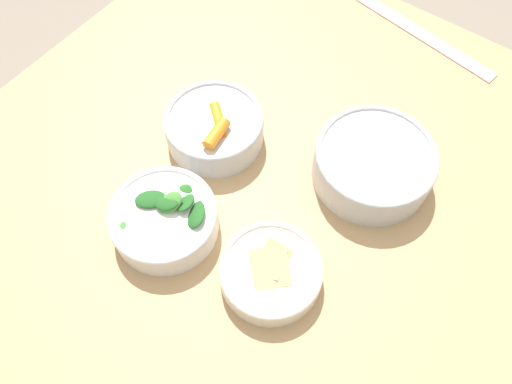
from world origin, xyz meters
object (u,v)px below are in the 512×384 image
at_px(bowl_cookies, 271,272).
at_px(ruler, 423,35).
at_px(bowl_beans_hotdog, 373,165).
at_px(bowl_carrots, 215,127).
at_px(bowl_greens, 165,218).

bearing_deg(bowl_cookies, ruler, 94.56).
xyz_separation_m(bowl_beans_hotdog, bowl_cookies, (-0.03, -0.24, -0.01)).
bearing_deg(ruler, bowl_carrots, -111.86).
distance_m(bowl_greens, ruler, 0.62).
relative_size(bowl_carrots, ruler, 0.51).
xyz_separation_m(bowl_greens, bowl_cookies, (0.18, 0.03, -0.01)).
bearing_deg(bowl_greens, bowl_beans_hotdog, 52.33).
bearing_deg(bowl_beans_hotdog, bowl_greens, -127.67).
distance_m(bowl_greens, bowl_cookies, 0.18).
xyz_separation_m(bowl_carrots, ruler, (0.17, 0.43, -0.03)).
height_order(bowl_carrots, bowl_greens, bowl_greens).
relative_size(bowl_beans_hotdog, bowl_cookies, 1.28).
distance_m(bowl_greens, bowl_beans_hotdog, 0.34).
height_order(bowl_carrots, bowl_cookies, bowl_carrots).
height_order(bowl_greens, bowl_beans_hotdog, bowl_greens).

